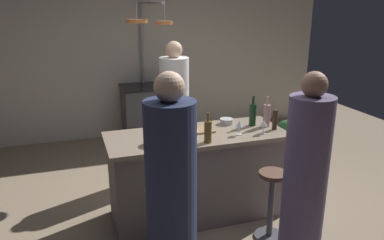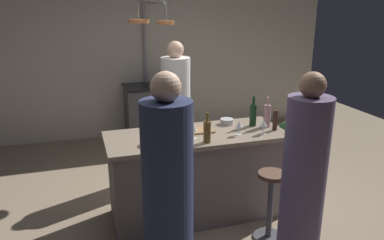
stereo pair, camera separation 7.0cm
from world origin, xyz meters
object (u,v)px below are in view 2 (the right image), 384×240
Objects in this scene: potted_plant at (289,135)px; wine_bottle_white at (190,129)px; stove_range at (150,112)px; chef at (176,115)px; wine_bottle_red at (253,115)px; wine_glass_near_left_guest at (194,129)px; wine_bottle_rose at (267,115)px; bar_stool_right at (270,203)px; wine_glass_by_chef at (264,124)px; pepper_mill at (275,120)px; bar_stool_left at (160,222)px; guest_right at (303,181)px; cutting_board at (197,130)px; wine_bottle_amber at (207,131)px; mixing_bowl_wooden at (153,141)px; guest_left at (168,199)px; mixing_bowl_steel at (227,121)px; wine_glass_near_right_guest at (239,125)px.

wine_bottle_white reaches higher than potted_plant.
chef reaches higher than stove_range.
wine_bottle_red is (-1.16, -1.09, 0.73)m from potted_plant.
wine_bottle_red is at bearing -74.71° from stove_range.
wine_bottle_rose is at bearing 9.17° from wine_glass_near_left_guest.
bar_stool_right is 4.66× the size of wine_glass_by_chef.
bar_stool_left is at bearing -159.58° from pepper_mill.
guest_right is 5.20× the size of cutting_board.
wine_bottle_white reaches higher than bar_stool_right.
wine_bottle_amber is (-1.79, -1.42, 0.71)m from potted_plant.
bar_stool_left is 3.24× the size of pepper_mill.
stove_range is 3.11m from bar_stool_right.
cutting_board is 2.19× the size of wine_glass_near_left_guest.
cutting_board is at bearing 25.23° from mixing_bowl_wooden.
pepper_mill is 1.28× the size of mixing_bowl_wooden.
bar_stool_left is 2.14× the size of wine_bottle_red.
cutting_board is at bearing 125.12° from bar_stool_right.
wine_bottle_white is at bearing 62.89° from guest_left.
mixing_bowl_wooden reaches higher than mixing_bowl_steel.
wine_glass_by_chef reaches higher than stove_range.
bar_stool_right is 4.75× the size of mixing_bowl_steel.
bar_stool_right is 0.39× the size of guest_left.
cutting_board is 1.01× the size of wine_bottle_rose.
bar_stool_right is at bearing -74.91° from chef.
wine_bottle_amber is (-0.76, -0.26, -0.01)m from wine_bottle_rose.
wine_glass_near_left_guest is 0.41m from mixing_bowl_wooden.
guest_right is at bearing -77.27° from wine_glass_near_right_guest.
guest_left is at bearing -146.51° from pepper_mill.
wine_glass_by_chef reaches higher than mixing_bowl_steel.
wine_glass_near_right_guest is at bearing 42.61° from guest_left.
bar_stool_right is 4.16× the size of mixing_bowl_wooden.
guest_right is 0.96× the size of guest_left.
mixing_bowl_wooden is (-0.40, -0.03, -0.07)m from wine_glass_near_left_guest.
bar_stool_left is 1.37m from mixing_bowl_steel.
stove_range is 4.24× the size of pepper_mill.
mixing_bowl_wooden is (0.07, 0.85, 0.13)m from guest_left.
guest_right is 3.20× the size of potted_plant.
wine_bottle_white is at bearing -174.30° from pepper_mill.
guest_left is 5.42× the size of wine_bottle_rose.
pepper_mill is at bearing -14.65° from cutting_board.
wine_bottle_rose is 0.14m from wine_bottle_red.
bar_stool_left is 4.66× the size of wine_glass_near_right_guest.
cutting_board reaches higher than stove_range.
mixing_bowl_steel is at bearing -145.64° from potted_plant.
bar_stool_right is 2.34× the size of wine_bottle_amber.
bar_stool_left reaches higher than potted_plant.
mixing_bowl_wooden is (-0.47, -2.61, 0.49)m from stove_range.
bar_stool_left is (-0.60, -1.67, -0.42)m from chef.
mixing_bowl_steel is at bearing 52.02° from guest_left.
stove_range is at bearing 79.78° from mixing_bowl_wooden.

